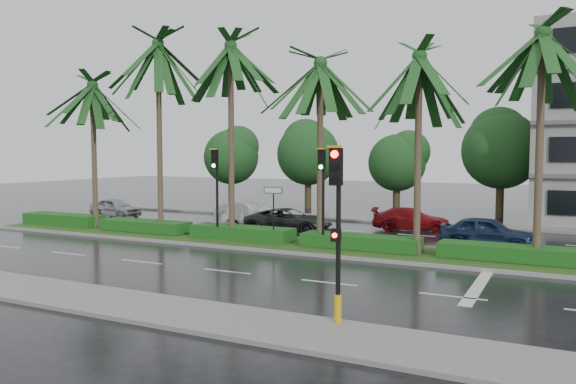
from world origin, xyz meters
The scene contains 17 objects.
ground centered at (0.00, 0.00, 0.00)m, with size 120.00×120.00×0.00m, color black.
near_sidewalk centered at (0.00, -10.20, 0.06)m, with size 40.00×2.40×0.12m, color slate.
far_sidewalk centered at (0.00, 12.00, 0.06)m, with size 40.00×2.00×0.12m, color slate.
median centered at (0.00, 1.00, 0.08)m, with size 36.00×4.00×0.15m.
hedge centered at (0.00, 1.00, 0.45)m, with size 35.20×1.40×0.60m.
lane_markings centered at (3.04, -0.43, 0.01)m, with size 34.00×13.06×0.01m.
palm_row centered at (-1.25, 1.02, 8.09)m, with size 26.30×4.20×10.56m.
signal_near centered at (6.00, -9.39, 2.50)m, with size 0.34×0.45×4.36m.
signal_median_left centered at (-4.00, 0.30, 3.00)m, with size 0.34×0.42×4.36m.
signal_median_right centered at (1.50, 0.30, 3.00)m, with size 0.34×0.42×4.36m.
street_sign centered at (-1.00, 0.48, 2.12)m, with size 0.95×0.09×2.60m.
bg_trees centered at (0.93, 17.59, 4.43)m, with size 32.71×5.10×7.37m.
car_silver centered at (-16.00, 6.22, 0.64)m, with size 3.76×1.51×1.28m, color #979A9E.
car_white centered at (-6.93, 7.93, 0.65)m, with size 3.94×1.37×1.30m, color silver.
car_darkgrey centered at (-2.43, 4.93, 0.65)m, with size 4.71×2.17×1.31m, color black.
car_red centered at (3.27, 8.74, 0.62)m, with size 4.29×1.75×1.25m, color maroon.
car_blue centered at (7.77, 4.71, 0.70)m, with size 4.13×1.66×1.41m, color #182A4A.
Camera 1 is at (10.96, -22.01, 4.30)m, focal length 35.00 mm.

